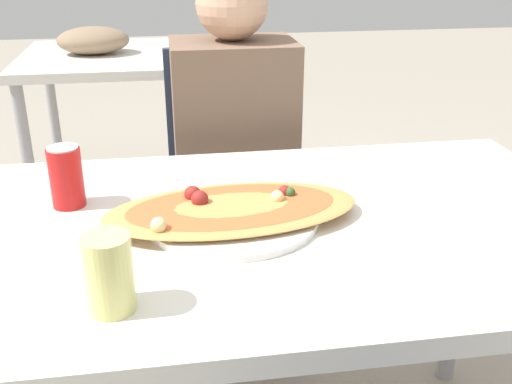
% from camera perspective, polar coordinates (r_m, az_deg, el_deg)
% --- Properties ---
extents(dining_table, '(1.30, 0.79, 0.75)m').
position_cam_1_polar(dining_table, '(1.19, 2.18, -5.89)').
color(dining_table, silver).
rests_on(dining_table, ground_plane).
extents(chair_far_seated, '(0.40, 0.40, 0.93)m').
position_cam_1_polar(chair_far_seated, '(1.90, -2.39, 0.86)').
color(chair_far_seated, '#2D3851').
rests_on(chair_far_seated, ground_plane).
extents(person_seated, '(0.34, 0.28, 1.18)m').
position_cam_1_polar(person_seated, '(1.73, -2.03, 4.62)').
color(person_seated, '#2D2D38').
rests_on(person_seated, ground_plane).
extents(pizza_main, '(0.51, 0.33, 0.06)m').
position_cam_1_polar(pizza_main, '(1.15, -2.33, -1.81)').
color(pizza_main, white).
rests_on(pizza_main, dining_table).
extents(soda_can, '(0.07, 0.07, 0.12)m').
position_cam_1_polar(soda_can, '(1.25, -17.63, 1.39)').
color(soda_can, red).
rests_on(soda_can, dining_table).
extents(drink_glass, '(0.07, 0.07, 0.12)m').
position_cam_1_polar(drink_glass, '(0.89, -13.85, -7.54)').
color(drink_glass, '#E0DB7F').
rests_on(drink_glass, dining_table).
extents(background_table, '(1.10, 0.80, 0.87)m').
position_cam_1_polar(background_table, '(2.87, -11.35, 11.77)').
color(background_table, silver).
rests_on(background_table, ground_plane).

